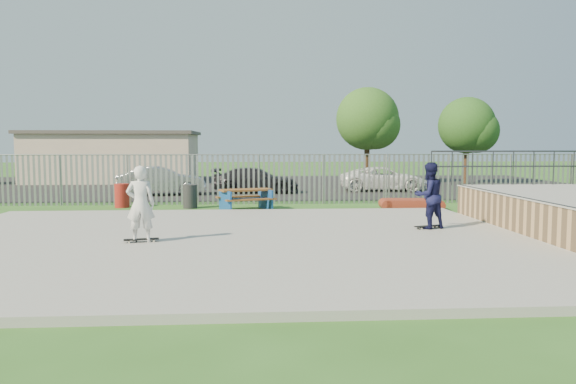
{
  "coord_description": "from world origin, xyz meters",
  "views": [
    {
      "loc": [
        0.7,
        -13.5,
        2.46
      ],
      "look_at": [
        1.72,
        2.0,
        1.1
      ],
      "focal_mm": 35.0,
      "sensor_mm": 36.0,
      "label": 1
    }
  ],
  "objects": [
    {
      "name": "skater_navy",
      "position": [
        5.48,
        1.26,
        1.05
      ],
      "size": [
        1.05,
        0.93,
        1.79
      ],
      "primitive_type": "imported",
      "rotation": [
        0.0,
        0.0,
        3.48
      ],
      "color": "#121339",
      "rests_on": "concrete_slab"
    },
    {
      "name": "fence",
      "position": [
        1.0,
        4.59,
        1.0
      ],
      "size": [
        26.04,
        16.02,
        2.0
      ],
      "color": "gray",
      "rests_on": "ground"
    },
    {
      "name": "concrete_slab",
      "position": [
        0.0,
        0.0,
        0.07
      ],
      "size": [
        15.0,
        12.0,
        0.15
      ],
      "primitive_type": "cube",
      "color": "#9B9B96",
      "rests_on": "ground"
    },
    {
      "name": "skateboard_b",
      "position": [
        -1.88,
        -0.35,
        0.19
      ],
      "size": [
        0.82,
        0.37,
        0.08
      ],
      "rotation": [
        0.0,
        0.0,
        0.22
      ],
      "color": "black",
      "rests_on": "concrete_slab"
    },
    {
      "name": "trash_bin_grey",
      "position": [
        -1.61,
        7.76,
        0.45
      ],
      "size": [
        0.54,
        0.54,
        0.89
      ],
      "primitive_type": "cylinder",
      "color": "#252528",
      "rests_on": "ground"
    },
    {
      "name": "car_white",
      "position": [
        7.47,
        14.73,
        0.63
      ],
      "size": [
        4.54,
        2.33,
        1.22
      ],
      "primitive_type": "imported",
      "rotation": [
        0.0,
        0.0,
        1.5
      ],
      "color": "white",
      "rests_on": "parking_lot"
    },
    {
      "name": "car_dark",
      "position": [
        0.92,
        14.06,
        0.63
      ],
      "size": [
        4.37,
        2.14,
        1.22
      ],
      "primitive_type": "imported",
      "rotation": [
        0.0,
        0.0,
        1.47
      ],
      "color": "black",
      "rests_on": "parking_lot"
    },
    {
      "name": "trash_bin_red",
      "position": [
        -4.24,
        8.19,
        0.46
      ],
      "size": [
        0.55,
        0.55,
        0.91
      ],
      "primitive_type": "cylinder",
      "color": "maroon",
      "rests_on": "ground"
    },
    {
      "name": "skateboard_a",
      "position": [
        5.48,
        1.26,
        0.19
      ],
      "size": [
        0.82,
        0.45,
        0.08
      ],
      "rotation": [
        0.0,
        0.0,
        0.34
      ],
      "color": "black",
      "rests_on": "concrete_slab"
    },
    {
      "name": "ground",
      "position": [
        0.0,
        0.0,
        0.0
      ],
      "size": [
        120.0,
        120.0,
        0.0
      ],
      "primitive_type": "plane",
      "color": "#2F5E20",
      "rests_on": "ground"
    },
    {
      "name": "skater_white",
      "position": [
        -1.88,
        -0.35,
        1.05
      ],
      "size": [
        0.67,
        0.46,
        1.79
      ],
      "primitive_type": "imported",
      "rotation": [
        0.0,
        0.0,
        3.18
      ],
      "color": "silver",
      "rests_on": "concrete_slab"
    },
    {
      "name": "car_silver",
      "position": [
        -3.52,
        13.07,
        0.69
      ],
      "size": [
        4.26,
        2.08,
        1.34
      ],
      "primitive_type": "imported",
      "rotation": [
        0.0,
        0.0,
        1.74
      ],
      "color": "#AFB0B4",
      "rests_on": "parking_lot"
    },
    {
      "name": "tree_right",
      "position": [
        13.64,
        19.6,
        3.5
      ],
      "size": [
        3.38,
        3.38,
        5.21
      ],
      "color": "#472E1C",
      "rests_on": "ground"
    },
    {
      "name": "picnic_table",
      "position": [
        0.49,
        6.93,
        0.4
      ],
      "size": [
        2.25,
        2.04,
        0.78
      ],
      "rotation": [
        0.0,
        0.0,
        0.33
      ],
      "color": "brown",
      "rests_on": "ground"
    },
    {
      "name": "tree_mid",
      "position": [
        7.66,
        19.93,
        3.89
      ],
      "size": [
        3.75,
        3.75,
        5.78
      ],
      "color": "#412E1A",
      "rests_on": "ground"
    },
    {
      "name": "parking_lot",
      "position": [
        0.0,
        19.0,
        0.01
      ],
      "size": [
        40.0,
        18.0,
        0.02
      ],
      "primitive_type": "cube",
      "color": "black",
      "rests_on": "ground"
    },
    {
      "name": "building",
      "position": [
        -8.0,
        23.0,
        1.61
      ],
      "size": [
        10.4,
        6.4,
        3.2
      ],
      "color": "beige",
      "rests_on": "ground"
    },
    {
      "name": "quarter_pipe",
      "position": [
        9.5,
        1.04,
        0.56
      ],
      "size": [
        5.5,
        7.05,
        2.19
      ],
      "color": "tan",
      "rests_on": "ground"
    },
    {
      "name": "funbox",
      "position": [
        6.61,
        6.81,
        0.19
      ],
      "size": [
        2.01,
        1.14,
        0.39
      ],
      "rotation": [
        0.0,
        0.0,
        -0.09
      ],
      "color": "maroon",
      "rests_on": "ground"
    }
  ]
}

